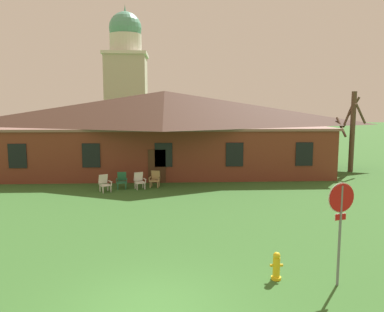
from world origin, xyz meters
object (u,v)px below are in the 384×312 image
object	(u,v)px
lawn_chair_left_end	(139,180)
fire_hydrant	(276,266)
lawn_chair_by_porch	(104,183)
stop_sign	(341,213)
lawn_chair_middle	(155,178)
lawn_chair_near_door	(122,180)

from	to	relation	value
lawn_chair_left_end	fire_hydrant	size ratio (longest dim) A/B	1.21
lawn_chair_left_end	lawn_chair_by_porch	bearing A→B (deg)	-160.47
stop_sign	lawn_chair_middle	distance (m)	14.26
lawn_chair_near_door	lawn_chair_middle	size ratio (longest dim) A/B	1.00
lawn_chair_by_porch	fire_hydrant	distance (m)	13.29
stop_sign	lawn_chair_left_end	world-z (taller)	stop_sign
stop_sign	fire_hydrant	size ratio (longest dim) A/B	3.57
lawn_chair_near_door	lawn_chair_middle	bearing A→B (deg)	11.36
lawn_chair_by_porch	lawn_chair_left_end	world-z (taller)	same
stop_sign	lawn_chair_near_door	distance (m)	14.76
lawn_chair_by_porch	lawn_chair_middle	world-z (taller)	same
lawn_chair_middle	lawn_chair_left_end	bearing A→B (deg)	-150.63
lawn_chair_left_end	lawn_chair_middle	bearing A→B (deg)	29.37
lawn_chair_middle	fire_hydrant	distance (m)	13.25
lawn_chair_by_porch	fire_hydrant	size ratio (longest dim) A/B	1.21
lawn_chair_middle	fire_hydrant	world-z (taller)	lawn_chair_middle
stop_sign	lawn_chair_left_end	bearing A→B (deg)	116.80
lawn_chair_near_door	fire_hydrant	distance (m)	13.58
lawn_chair_middle	fire_hydrant	xyz separation A→B (m)	(3.90, -12.66, -0.12)
fire_hydrant	lawn_chair_middle	bearing A→B (deg)	107.13
stop_sign	lawn_chair_left_end	xyz separation A→B (m)	(-6.35, 12.58, -1.50)
lawn_chair_by_porch	lawn_chair_near_door	bearing A→B (deg)	42.23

